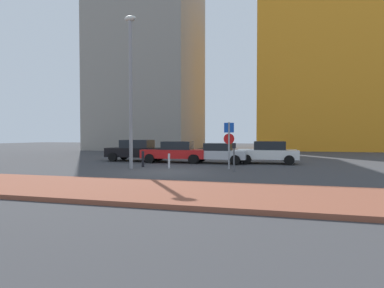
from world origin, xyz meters
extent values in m
plane|color=#38383A|center=(0.00, 0.00, 0.00)|extent=(120.00, 120.00, 0.00)
cube|color=brown|center=(0.00, -5.51, 0.07)|extent=(40.00, 3.83, 0.14)
cube|color=black|center=(-4.34, 5.64, 0.65)|extent=(4.39, 1.92, 0.67)
cube|color=black|center=(-4.30, 5.64, 1.28)|extent=(2.17, 1.73, 0.59)
cylinder|color=black|center=(-5.80, 4.69, 0.32)|extent=(0.64, 0.23, 0.64)
cylinder|color=black|center=(-5.84, 6.53, 0.32)|extent=(0.64, 0.23, 0.64)
cylinder|color=black|center=(-2.84, 4.75, 0.32)|extent=(0.64, 0.23, 0.64)
cylinder|color=black|center=(-2.88, 6.58, 0.32)|extent=(0.64, 0.23, 0.64)
cube|color=red|center=(-1.30, 5.19, 0.62)|extent=(4.54, 2.06, 0.60)
cube|color=black|center=(-1.05, 5.21, 1.20)|extent=(2.10, 1.77, 0.56)
cylinder|color=black|center=(-2.76, 4.21, 0.32)|extent=(0.65, 0.26, 0.64)
cylinder|color=black|center=(-2.86, 6.00, 0.32)|extent=(0.65, 0.26, 0.64)
cylinder|color=black|center=(0.26, 4.38, 0.32)|extent=(0.65, 0.26, 0.64)
cylinder|color=black|center=(0.16, 6.18, 0.32)|extent=(0.65, 0.26, 0.64)
cube|color=#B7BABF|center=(1.76, 5.25, 0.60)|extent=(4.06, 1.89, 0.56)
cube|color=black|center=(1.83, 5.24, 1.13)|extent=(1.81, 1.62, 0.49)
cylinder|color=black|center=(0.37, 4.50, 0.32)|extent=(0.65, 0.26, 0.64)
cylinder|color=black|center=(0.47, 6.15, 0.32)|extent=(0.65, 0.26, 0.64)
cylinder|color=black|center=(3.06, 4.34, 0.32)|extent=(0.65, 0.26, 0.64)
cylinder|color=black|center=(3.16, 5.99, 0.32)|extent=(0.65, 0.26, 0.64)
cube|color=white|center=(5.08, 5.86, 0.63)|extent=(3.96, 1.74, 0.62)
cube|color=black|center=(5.21, 5.86, 1.22)|extent=(2.02, 1.59, 0.57)
cylinder|color=black|center=(3.73, 5.02, 0.32)|extent=(0.64, 0.22, 0.64)
cylinder|color=black|center=(3.74, 6.73, 0.32)|extent=(0.64, 0.22, 0.64)
cylinder|color=black|center=(6.41, 5.00, 0.32)|extent=(0.64, 0.22, 0.64)
cylinder|color=black|center=(6.42, 6.71, 0.32)|extent=(0.64, 0.22, 0.64)
cylinder|color=gray|center=(2.92, 2.02, 1.32)|extent=(0.10, 0.10, 2.63)
cube|color=#1447B7|center=(2.92, 2.02, 2.33)|extent=(0.55, 0.13, 0.55)
cylinder|color=red|center=(2.92, 2.02, 1.70)|extent=(0.60, 0.13, 0.60)
cylinder|color=#4C4C51|center=(3.32, 0.79, 0.61)|extent=(0.08, 0.08, 1.22)
cube|color=black|center=(3.32, 0.79, 1.36)|extent=(0.18, 0.14, 0.28)
cylinder|color=gray|center=(-2.54, 0.90, 4.17)|extent=(0.20, 0.20, 8.34)
ellipsoid|color=silver|center=(-2.54, 0.90, 8.49)|extent=(0.70, 0.36, 0.30)
cylinder|color=#B7B7BC|center=(-0.49, 1.59, 0.43)|extent=(0.12, 0.12, 0.85)
cylinder|color=black|center=(-2.24, 1.90, 0.47)|extent=(0.16, 0.16, 0.95)
cube|color=orange|center=(13.02, 29.76, 11.02)|extent=(18.00, 14.10, 22.03)
cube|color=gray|center=(-11.30, 25.85, 12.14)|extent=(13.45, 14.75, 24.28)
camera|label=1|loc=(4.74, -14.31, 1.85)|focal=27.12mm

